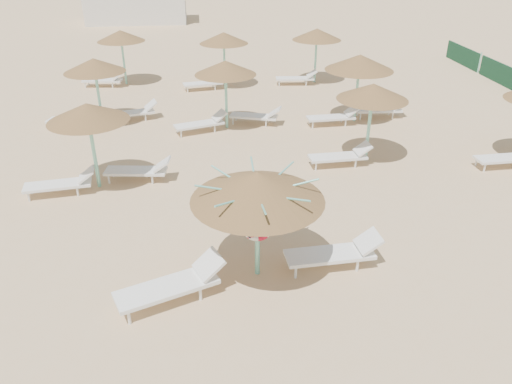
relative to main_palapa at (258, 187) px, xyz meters
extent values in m
plane|color=tan|center=(0.03, 0.30, -2.23)|extent=(120.00, 120.00, 0.00)
cylinder|color=#7AD3BD|center=(0.00, 0.00, -1.16)|extent=(0.11, 0.11, 2.15)
cone|color=brown|center=(0.00, 0.00, 0.02)|extent=(2.87, 2.87, 0.65)
cylinder|color=#7AD3BD|center=(0.00, 0.00, -0.23)|extent=(0.20, 0.20, 0.12)
cylinder|color=#7AD3BD|center=(0.66, 0.00, -0.03)|extent=(1.30, 0.04, 0.33)
cylinder|color=#7AD3BD|center=(0.47, 0.47, -0.03)|extent=(0.95, 0.95, 0.33)
cylinder|color=#7AD3BD|center=(0.00, 0.66, -0.03)|extent=(0.04, 1.30, 0.33)
cylinder|color=#7AD3BD|center=(-0.47, 0.47, -0.03)|extent=(0.95, 0.95, 0.33)
cylinder|color=#7AD3BD|center=(-0.66, 0.00, -0.03)|extent=(1.30, 0.04, 0.33)
cylinder|color=#7AD3BD|center=(-0.47, -0.47, -0.03)|extent=(0.95, 0.95, 0.33)
cylinder|color=#7AD3BD|center=(0.00, -0.66, -0.03)|extent=(0.04, 1.30, 0.33)
cylinder|color=#7AD3BD|center=(0.47, -0.47, -0.03)|extent=(0.95, 0.95, 0.33)
torus|color=red|center=(0.00, -0.10, -0.93)|extent=(0.69, 0.15, 0.69)
cylinder|color=white|center=(-2.73, -1.36, -2.07)|extent=(0.07, 0.07, 0.32)
cylinder|color=white|center=(-2.94, -0.83, -2.07)|extent=(0.07, 0.07, 0.32)
cylinder|color=white|center=(-1.31, -0.79, -2.07)|extent=(0.07, 0.07, 0.32)
cylinder|color=white|center=(-1.52, -0.27, -2.07)|extent=(0.07, 0.07, 0.32)
cube|color=white|center=(-1.99, -0.76, -1.87)|extent=(2.26, 1.45, 0.09)
cube|color=white|center=(-1.10, -0.40, -1.60)|extent=(0.76, 0.84, 0.41)
cylinder|color=white|center=(0.84, -0.27, -2.08)|extent=(0.06, 0.06, 0.30)
cylinder|color=white|center=(0.81, 0.27, -2.08)|extent=(0.06, 0.06, 0.30)
cylinder|color=white|center=(2.30, -0.18, -2.08)|extent=(0.06, 0.06, 0.30)
cylinder|color=white|center=(2.26, 0.36, -2.08)|extent=(0.06, 0.06, 0.30)
cube|color=white|center=(1.69, 0.06, -1.89)|extent=(2.10, 0.80, 0.09)
cube|color=white|center=(2.61, 0.11, -1.63)|extent=(0.57, 0.68, 0.39)
cylinder|color=#7AD3BD|center=(-4.32, 4.87, -1.08)|extent=(0.11, 0.11, 2.30)
cone|color=brown|center=(-4.32, 4.87, 0.15)|extent=(2.33, 2.33, 0.52)
cylinder|color=#7AD3BD|center=(-4.32, 4.87, -0.08)|extent=(0.20, 0.20, 0.12)
cylinder|color=white|center=(-6.18, 4.12, -2.09)|extent=(0.06, 0.06, 0.28)
cylinder|color=white|center=(-6.25, 4.61, -2.09)|extent=(0.06, 0.06, 0.28)
cylinder|color=white|center=(-4.84, 4.29, -2.09)|extent=(0.06, 0.06, 0.28)
cylinder|color=white|center=(-4.91, 4.79, -2.09)|extent=(0.06, 0.06, 0.28)
cube|color=white|center=(-5.42, 4.47, -1.91)|extent=(1.96, 0.86, 0.08)
cube|color=white|center=(-4.58, 4.58, -1.67)|extent=(0.56, 0.66, 0.36)
cylinder|color=white|center=(-4.05, 5.03, -2.09)|extent=(0.06, 0.06, 0.28)
cylinder|color=white|center=(-3.98, 5.52, -2.09)|extent=(0.06, 0.06, 0.28)
cylinder|color=white|center=(-2.71, 4.85, -2.09)|extent=(0.06, 0.06, 0.28)
cylinder|color=white|center=(-2.64, 5.35, -2.09)|extent=(0.06, 0.06, 0.28)
cube|color=white|center=(-3.22, 5.17, -1.91)|extent=(1.96, 0.86, 0.08)
cube|color=white|center=(-2.38, 5.06, -1.67)|extent=(0.56, 0.66, 0.36)
cylinder|color=#7AD3BD|center=(-5.08, 10.47, -1.08)|extent=(0.11, 0.11, 2.30)
cone|color=brown|center=(-5.08, 10.47, 0.15)|extent=(2.34, 2.34, 0.53)
cylinder|color=#7AD3BD|center=(-5.08, 10.47, -0.08)|extent=(0.20, 0.20, 0.12)
cylinder|color=white|center=(-7.02, 10.04, -2.09)|extent=(0.06, 0.06, 0.28)
cylinder|color=white|center=(-6.89, 10.52, -2.09)|extent=(0.06, 0.06, 0.28)
cylinder|color=white|center=(-5.71, 9.68, -2.09)|extent=(0.06, 0.06, 0.28)
cylinder|color=white|center=(-5.58, 10.17, -2.09)|extent=(0.06, 0.06, 0.28)
cube|color=white|center=(-6.18, 10.07, -1.91)|extent=(2.00, 1.09, 0.08)
cube|color=white|center=(-5.36, 9.85, -1.67)|extent=(0.62, 0.71, 0.36)
cylinder|color=white|center=(-4.69, 10.32, -2.09)|extent=(0.06, 0.06, 0.28)
cylinder|color=white|center=(-4.82, 10.80, -2.09)|extent=(0.06, 0.06, 0.28)
cylinder|color=white|center=(-3.38, 10.67, -2.09)|extent=(0.06, 0.06, 0.28)
cylinder|color=white|center=(-3.51, 11.15, -2.09)|extent=(0.06, 0.06, 0.28)
cube|color=white|center=(-3.98, 10.77, -1.91)|extent=(2.00, 1.09, 0.08)
cube|color=white|center=(-3.16, 10.99, -1.67)|extent=(0.62, 0.71, 0.36)
cylinder|color=#7AD3BD|center=(-4.81, 16.35, -1.08)|extent=(0.11, 0.11, 2.30)
cone|color=brown|center=(-4.81, 16.35, 0.15)|extent=(2.31, 2.31, 0.52)
cylinder|color=#7AD3BD|center=(-4.81, 16.35, -0.08)|extent=(0.20, 0.20, 0.12)
cylinder|color=white|center=(-6.73, 15.80, -2.09)|extent=(0.06, 0.06, 0.28)
cylinder|color=white|center=(-6.67, 16.30, -2.09)|extent=(0.06, 0.06, 0.28)
cylinder|color=white|center=(-5.39, 15.63, -2.09)|extent=(0.06, 0.06, 0.28)
cylinder|color=white|center=(-5.33, 16.13, -2.09)|extent=(0.06, 0.06, 0.28)
cube|color=white|center=(-5.91, 15.95, -1.91)|extent=(1.96, 0.85, 0.08)
cube|color=white|center=(-5.06, 15.84, -1.67)|extent=(0.56, 0.66, 0.36)
cylinder|color=#7AD3BD|center=(-0.11, 9.52, -1.08)|extent=(0.11, 0.11, 2.30)
cone|color=brown|center=(-0.11, 9.52, 0.15)|extent=(2.34, 2.34, 0.53)
cylinder|color=#7AD3BD|center=(-0.11, 9.52, -0.08)|extent=(0.20, 0.20, 0.12)
cylinder|color=white|center=(-1.90, 8.64, -2.09)|extent=(0.06, 0.06, 0.28)
cylinder|color=white|center=(-2.05, 9.12, -2.09)|extent=(0.06, 0.06, 0.28)
cylinder|color=white|center=(-0.61, 9.06, -2.09)|extent=(0.06, 0.06, 0.28)
cylinder|color=white|center=(-0.77, 9.53, -2.09)|extent=(0.06, 0.06, 0.28)
cube|color=white|center=(-1.21, 9.12, -1.91)|extent=(2.00, 1.18, 0.08)
cube|color=white|center=(-0.40, 9.39, -1.67)|extent=(0.65, 0.72, 0.36)
cylinder|color=white|center=(0.15, 9.83, -2.09)|extent=(0.06, 0.06, 0.28)
cylinder|color=white|center=(0.30, 10.31, -2.09)|extent=(0.06, 0.06, 0.28)
cylinder|color=white|center=(1.43, 9.42, -2.09)|extent=(0.06, 0.06, 0.28)
cylinder|color=white|center=(1.59, 9.89, -2.09)|extent=(0.06, 0.06, 0.28)
cube|color=white|center=(0.99, 9.82, -1.91)|extent=(2.00, 1.18, 0.08)
cube|color=white|center=(1.80, 9.56, -1.67)|extent=(0.65, 0.72, 0.36)
cylinder|color=#7AD3BD|center=(0.14, 15.24, -1.08)|extent=(0.11, 0.11, 2.30)
cone|color=brown|center=(0.14, 15.24, 0.15)|extent=(2.33, 2.33, 0.53)
cylinder|color=#7AD3BD|center=(0.14, 15.24, -0.08)|extent=(0.20, 0.20, 0.12)
cylinder|color=white|center=(-1.70, 14.45, -2.09)|extent=(0.06, 0.06, 0.28)
cylinder|color=white|center=(-1.79, 14.94, -2.09)|extent=(0.06, 0.06, 0.28)
cylinder|color=white|center=(-0.37, 14.69, -2.09)|extent=(0.06, 0.06, 0.28)
cylinder|color=white|center=(-0.46, 15.18, -2.09)|extent=(0.06, 0.06, 0.28)
cube|color=white|center=(-0.96, 14.84, -1.91)|extent=(1.98, 0.95, 0.08)
cube|color=white|center=(-0.12, 14.99, -1.67)|extent=(0.58, 0.68, 0.36)
cylinder|color=#7AD3BD|center=(4.41, 5.91, -1.08)|extent=(0.11, 0.11, 2.30)
cone|color=brown|center=(4.41, 5.91, 0.15)|extent=(2.31, 2.31, 0.52)
cylinder|color=#7AD3BD|center=(4.41, 5.91, -0.08)|extent=(0.20, 0.20, 0.12)
cylinder|color=white|center=(2.53, 5.22, -2.09)|extent=(0.06, 0.06, 0.28)
cylinder|color=white|center=(2.50, 5.72, -2.09)|extent=(0.06, 0.06, 0.28)
cylinder|color=white|center=(3.87, 5.29, -2.09)|extent=(0.06, 0.06, 0.28)
cylinder|color=white|center=(3.85, 5.79, -2.09)|extent=(0.06, 0.06, 0.28)
cube|color=white|center=(3.31, 5.51, -1.91)|extent=(1.93, 0.72, 0.08)
cube|color=white|center=(4.16, 5.56, -1.67)|extent=(0.52, 0.63, 0.36)
cylinder|color=#7AD3BD|center=(5.13, 9.71, -1.08)|extent=(0.11, 0.11, 2.30)
cone|color=brown|center=(5.13, 9.71, 0.16)|extent=(2.68, 2.68, 0.60)
cylinder|color=#7AD3BD|center=(5.13, 9.71, -0.08)|extent=(0.20, 0.20, 0.12)
cylinder|color=white|center=(3.24, 9.02, -2.09)|extent=(0.06, 0.06, 0.28)
cylinder|color=white|center=(3.21, 9.52, -2.09)|extent=(0.06, 0.06, 0.28)
cylinder|color=white|center=(4.59, 9.09, -2.09)|extent=(0.06, 0.06, 0.28)
cylinder|color=white|center=(4.56, 9.59, -2.09)|extent=(0.06, 0.06, 0.28)
cube|color=white|center=(4.03, 9.31, -1.91)|extent=(1.93, 0.72, 0.08)
cube|color=white|center=(4.87, 9.36, -1.67)|extent=(0.52, 0.63, 0.36)
cylinder|color=white|center=(5.41, 9.81, -2.09)|extent=(0.06, 0.06, 0.28)
cylinder|color=white|center=(5.44, 10.31, -2.09)|extent=(0.06, 0.06, 0.28)
cylinder|color=white|center=(6.76, 9.73, -2.09)|extent=(0.06, 0.06, 0.28)
cylinder|color=white|center=(6.79, 10.23, -2.09)|extent=(0.06, 0.06, 0.28)
cube|color=white|center=(6.23, 10.01, -1.91)|extent=(1.93, 0.72, 0.08)
cube|color=white|center=(7.07, 9.97, -1.67)|extent=(0.52, 0.63, 0.36)
cylinder|color=#7AD3BD|center=(4.76, 15.62, -1.08)|extent=(0.11, 0.11, 2.30)
cone|color=brown|center=(4.76, 15.62, 0.15)|extent=(2.42, 2.42, 0.55)
cylinder|color=#7AD3BD|center=(4.76, 15.62, -0.08)|extent=(0.20, 0.20, 0.12)
cylinder|color=white|center=(2.84, 15.03, -2.09)|extent=(0.06, 0.06, 0.28)
cylinder|color=white|center=(2.88, 15.53, -2.09)|extent=(0.06, 0.06, 0.28)
cylinder|color=white|center=(4.19, 14.93, -2.09)|extent=(0.06, 0.06, 0.28)
cylinder|color=white|center=(4.22, 15.43, -2.09)|extent=(0.06, 0.06, 0.28)
cube|color=white|center=(3.66, 15.22, -1.91)|extent=(1.94, 0.76, 0.08)
cube|color=white|center=(4.50, 15.16, -1.67)|extent=(0.53, 0.63, 0.36)
cylinder|color=white|center=(7.94, 4.51, -2.09)|extent=(0.06, 0.06, 0.28)
cylinder|color=white|center=(7.92, 5.01, -2.09)|extent=(0.06, 0.06, 0.28)
cube|color=white|center=(8.73, 4.78, -1.91)|extent=(1.92, 0.69, 0.08)
cube|color=silver|center=(-5.97, 35.30, -0.73)|extent=(8.00, 4.00, 3.00)
cube|color=#184A35|center=(14.03, 14.30, -1.73)|extent=(0.08, 3.80, 1.00)
cube|color=#184A35|center=(14.03, 18.30, -1.73)|extent=(0.08, 3.80, 1.00)
cylinder|color=#7AD3BD|center=(14.03, 16.40, -1.68)|extent=(0.08, 0.08, 1.10)
camera|label=1|loc=(-1.07, -9.18, 4.80)|focal=35.00mm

